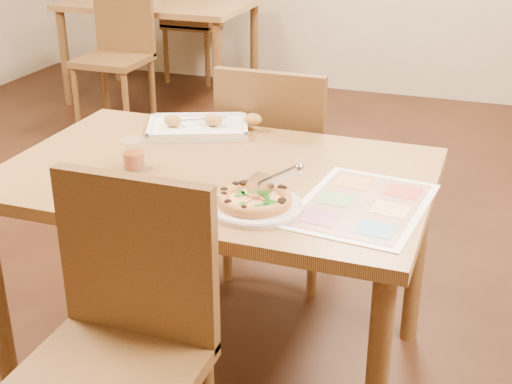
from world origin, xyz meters
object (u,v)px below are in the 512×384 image
(chair_near, at_px, (122,317))
(plate, at_px, (256,207))
(bg_table, at_px, (160,13))
(bg_chair_near, at_px, (119,39))
(appetizer_tray, at_px, (201,127))
(menu, at_px, (363,205))
(chair_far, at_px, (276,151))
(dining_table, at_px, (217,195))
(pizza_cutter, at_px, (274,180))
(glass_tumbler, at_px, (134,155))
(pizza, at_px, (255,199))
(bg_chair_far, at_px, (189,11))

(chair_near, bearing_deg, plate, 60.99)
(bg_table, bearing_deg, chair_near, -64.81)
(bg_table, bearing_deg, bg_chair_near, -90.00)
(appetizer_tray, bearing_deg, menu, -32.23)
(chair_far, bearing_deg, dining_table, 90.00)
(pizza_cutter, relative_size, glass_tumbler, 1.42)
(bg_table, bearing_deg, pizza, -59.14)
(dining_table, relative_size, chair_far, 2.77)
(dining_table, distance_m, bg_chair_far, 3.67)
(pizza_cutter, distance_m, menu, 0.26)
(chair_far, relative_size, appetizer_tray, 1.13)
(plate, bearing_deg, glass_tumbler, 161.31)
(appetizer_tray, bearing_deg, bg_chair_far, 115.31)
(bg_chair_far, bearing_deg, chair_far, 120.65)
(appetizer_tray, relative_size, menu, 0.92)
(pizza, relative_size, menu, 0.45)
(appetizer_tray, xyz_separation_m, menu, (0.66, -0.42, -0.01))
(chair_far, height_order, bg_chair_near, same)
(bg_chair_near, bearing_deg, pizza, -53.26)
(menu, bearing_deg, plate, -156.45)
(bg_table, distance_m, bg_chair_far, 0.51)
(pizza_cutter, xyz_separation_m, menu, (0.23, 0.09, -0.08))
(bg_chair_near, xyz_separation_m, appetizer_tray, (1.41, -1.89, 0.17))
(dining_table, bearing_deg, pizza, -46.97)
(glass_tumbler, bearing_deg, chair_far, 70.24)
(chair_near, distance_m, appetizer_tray, 0.95)
(bg_chair_far, height_order, appetizer_tray, bg_chair_far)
(dining_table, height_order, bg_table, same)
(glass_tumbler, bearing_deg, pizza, -18.27)
(bg_chair_near, distance_m, appetizer_tray, 2.36)
(chair_near, bearing_deg, chair_far, 90.00)
(bg_chair_near, height_order, plate, bg_chair_near)
(pizza_cutter, xyz_separation_m, glass_tumbler, (-0.49, 0.12, -0.04))
(plate, bearing_deg, bg_chair_far, 117.17)
(dining_table, bearing_deg, chair_near, -90.00)
(plate, height_order, appetizer_tray, appetizer_tray)
(chair_near, height_order, pizza_cutter, chair_near)
(dining_table, xyz_separation_m, pizza, (0.20, -0.22, 0.11))
(bg_chair_far, relative_size, menu, 1.04)
(plate, distance_m, menu, 0.29)
(pizza_cutter, bearing_deg, bg_chair_far, 85.81)
(bg_table, xyz_separation_m, appetizer_tray, (1.41, -2.49, 0.10))
(dining_table, distance_m, bg_chair_near, 2.72)
(plate, distance_m, appetizer_tray, 0.66)
(bg_table, bearing_deg, plate, -59.10)
(dining_table, xyz_separation_m, menu, (0.48, -0.11, 0.09))
(dining_table, height_order, chair_far, chair_far)
(chair_far, relative_size, glass_tumbler, 5.09)
(bg_table, bearing_deg, chair_far, -53.95)
(pizza, height_order, pizza_cutter, pizza_cutter)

